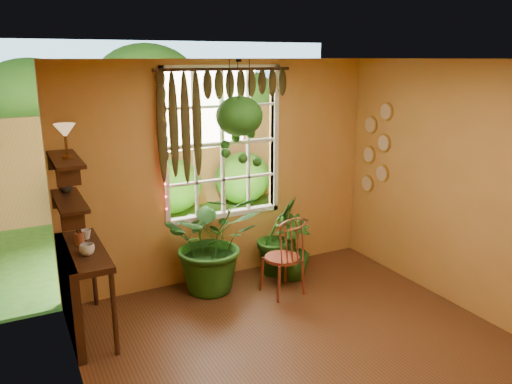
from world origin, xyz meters
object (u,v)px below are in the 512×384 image
(potted_plant_left, at_px, (213,241))
(potted_plant_mid, at_px, (278,235))
(windsor_chair, at_px, (284,268))
(counter_ledge, at_px, (74,284))
(hanging_basket, at_px, (239,122))

(potted_plant_left, relative_size, potted_plant_mid, 1.21)
(windsor_chair, bearing_deg, potted_plant_mid, 61.19)
(counter_ledge, relative_size, hanging_basket, 0.98)
(counter_ledge, xyz_separation_m, potted_plant_left, (1.61, 0.31, 0.07))
(counter_ledge, bearing_deg, hanging_basket, 8.78)
(windsor_chair, bearing_deg, potted_plant_left, 139.08)
(counter_ledge, relative_size, potted_plant_left, 0.97)
(potted_plant_left, distance_m, hanging_basket, 1.42)
(windsor_chair, distance_m, hanging_basket, 1.77)
(counter_ledge, xyz_separation_m, potted_plant_mid, (2.53, 0.38, -0.04))
(potted_plant_left, bearing_deg, counter_ledge, -169.09)
(potted_plant_left, height_order, hanging_basket, hanging_basket)
(potted_plant_mid, distance_m, hanging_basket, 1.59)
(windsor_chair, xyz_separation_m, potted_plant_mid, (0.23, 0.55, 0.19))
(counter_ledge, relative_size, potted_plant_mid, 1.17)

